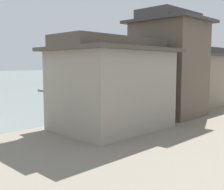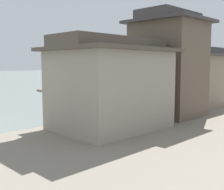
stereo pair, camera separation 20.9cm
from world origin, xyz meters
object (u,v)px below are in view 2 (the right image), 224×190
(boat_moored_nearest, at_px, (171,105))
(house_waterfront_tall, at_px, (197,78))
(boat_moored_far, at_px, (208,86))
(boat_moored_second, at_px, (99,120))
(boat_moored_third, at_px, (195,101))
(house_waterfront_nearest, at_px, (110,85))
(house_waterfront_second, at_px, (168,65))

(boat_moored_nearest, bearing_deg, house_waterfront_tall, -26.80)
(boat_moored_far, relative_size, house_waterfront_tall, 0.46)
(boat_moored_second, bearing_deg, house_waterfront_tall, 66.59)
(boat_moored_third, xyz_separation_m, house_waterfront_tall, (4.40, -7.77, 3.52))
(boat_moored_far, height_order, house_waterfront_nearest, house_waterfront_nearest)
(boat_moored_second, relative_size, boat_moored_far, 1.25)
(boat_moored_third, bearing_deg, house_waterfront_nearest, -76.33)
(boat_moored_nearest, bearing_deg, boat_moored_third, 87.77)
(boat_moored_nearest, height_order, boat_moored_far, boat_moored_nearest)
(boat_moored_third, distance_m, house_waterfront_second, 15.82)
(house_waterfront_nearest, xyz_separation_m, house_waterfront_tall, (-0.76, 13.42, 0.01))
(house_waterfront_second, height_order, house_waterfront_tall, house_waterfront_second)
(house_waterfront_nearest, xyz_separation_m, house_waterfront_second, (-0.11, 7.00, 1.32))
(boat_moored_second, distance_m, house_waterfront_second, 7.82)
(boat_moored_third, height_order, house_waterfront_nearest, house_waterfront_nearest)
(house_waterfront_second, bearing_deg, boat_moored_second, -144.86)
(boat_moored_second, height_order, boat_moored_third, boat_moored_third)
(boat_moored_third, distance_m, house_waterfront_nearest, 22.09)
(house_waterfront_second, bearing_deg, house_waterfront_nearest, -89.08)
(boat_moored_nearest, distance_m, boat_moored_third, 5.44)
(boat_moored_nearest, relative_size, house_waterfront_second, 0.57)
(boat_moored_second, height_order, house_waterfront_second, house_waterfront_second)
(boat_moored_nearest, relative_size, house_waterfront_tall, 0.60)
(boat_moored_nearest, bearing_deg, boat_moored_far, 109.30)
(boat_moored_nearest, distance_m, boat_moored_far, 35.55)
(house_waterfront_second, xyz_separation_m, house_waterfront_tall, (-0.64, 6.42, -1.32))
(house_waterfront_second, bearing_deg, house_waterfront_tall, 95.73)
(boat_moored_far, distance_m, house_waterfront_second, 45.86)
(house_waterfront_nearest, bearing_deg, house_waterfront_second, 90.92)
(boat_moored_second, height_order, house_waterfront_tall, house_waterfront_tall)
(boat_moored_second, bearing_deg, boat_moored_nearest, 91.53)
(boat_moored_third, bearing_deg, boat_moored_far, 113.05)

